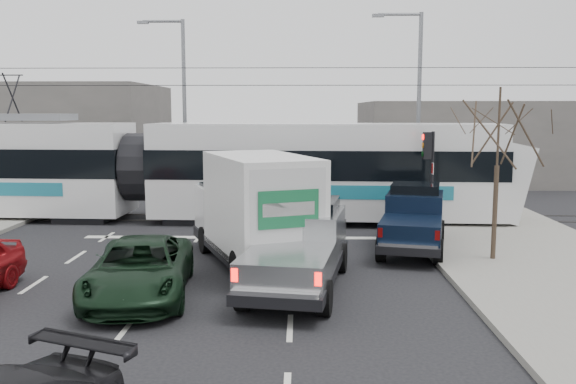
{
  "coord_description": "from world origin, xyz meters",
  "views": [
    {
      "loc": [
        1.91,
        -15.17,
        4.49
      ],
      "look_at": [
        1.5,
        4.83,
        1.8
      ],
      "focal_mm": 38.0,
      "sensor_mm": 36.0,
      "label": 1
    }
  ],
  "objects_px": {
    "green_car": "(140,269)",
    "bare_tree": "(498,135)",
    "street_lamp_far": "(181,98)",
    "traffic_signal": "(429,160)",
    "silver_pickup": "(300,245)",
    "tram": "(139,169)",
    "street_lamp_near": "(415,97)",
    "navy_pickup": "(414,218)",
    "box_truck": "(255,211)"
  },
  "relations": [
    {
      "from": "navy_pickup",
      "to": "green_car",
      "type": "distance_m",
      "value": 9.18
    },
    {
      "from": "silver_pickup",
      "to": "green_car",
      "type": "distance_m",
      "value": 4.03
    },
    {
      "from": "tram",
      "to": "navy_pickup",
      "type": "bearing_deg",
      "value": -24.27
    },
    {
      "from": "bare_tree",
      "to": "street_lamp_far",
      "type": "distance_m",
      "value": 17.97
    },
    {
      "from": "traffic_signal",
      "to": "street_lamp_far",
      "type": "distance_m",
      "value": 14.47
    },
    {
      "from": "bare_tree",
      "to": "silver_pickup",
      "type": "relative_size",
      "value": 0.81
    },
    {
      "from": "box_truck",
      "to": "street_lamp_far",
      "type": "bearing_deg",
      "value": 87.48
    },
    {
      "from": "street_lamp_far",
      "to": "green_car",
      "type": "xyz_separation_m",
      "value": [
        2.23,
        -16.96,
        -4.42
      ]
    },
    {
      "from": "bare_tree",
      "to": "street_lamp_far",
      "type": "xyz_separation_m",
      "value": [
        -11.79,
        13.5,
        1.32
      ]
    },
    {
      "from": "street_lamp_near",
      "to": "box_truck",
      "type": "height_order",
      "value": "street_lamp_near"
    },
    {
      "from": "silver_pickup",
      "to": "navy_pickup",
      "type": "xyz_separation_m",
      "value": [
        3.67,
        4.13,
        -0.04
      ]
    },
    {
      "from": "navy_pickup",
      "to": "green_car",
      "type": "xyz_separation_m",
      "value": [
        -7.53,
        -5.23,
        -0.33
      ]
    },
    {
      "from": "bare_tree",
      "to": "box_truck",
      "type": "distance_m",
      "value": 7.34
    },
    {
      "from": "street_lamp_far",
      "to": "silver_pickup",
      "type": "bearing_deg",
      "value": -68.99
    },
    {
      "from": "green_car",
      "to": "bare_tree",
      "type": "bearing_deg",
      "value": 13.42
    },
    {
      "from": "bare_tree",
      "to": "silver_pickup",
      "type": "bearing_deg",
      "value": -157.57
    },
    {
      "from": "green_car",
      "to": "box_truck",
      "type": "bearing_deg",
      "value": 42.87
    },
    {
      "from": "box_truck",
      "to": "navy_pickup",
      "type": "relative_size",
      "value": 1.32
    },
    {
      "from": "street_lamp_far",
      "to": "street_lamp_near",
      "type": "bearing_deg",
      "value": -9.87
    },
    {
      "from": "street_lamp_near",
      "to": "street_lamp_far",
      "type": "relative_size",
      "value": 1.0
    },
    {
      "from": "street_lamp_near",
      "to": "silver_pickup",
      "type": "distance_m",
      "value": 15.41
    },
    {
      "from": "box_truck",
      "to": "green_car",
      "type": "height_order",
      "value": "box_truck"
    },
    {
      "from": "bare_tree",
      "to": "traffic_signal",
      "type": "distance_m",
      "value": 4.28
    },
    {
      "from": "tram",
      "to": "green_car",
      "type": "distance_m",
      "value": 10.94
    },
    {
      "from": "traffic_signal",
      "to": "street_lamp_near",
      "type": "distance_m",
      "value": 7.91
    },
    {
      "from": "street_lamp_far",
      "to": "box_truck",
      "type": "xyz_separation_m",
      "value": [
        4.79,
        -13.97,
        -3.5
      ]
    },
    {
      "from": "box_truck",
      "to": "navy_pickup",
      "type": "distance_m",
      "value": 5.49
    },
    {
      "from": "street_lamp_near",
      "to": "silver_pickup",
      "type": "relative_size",
      "value": 1.47
    },
    {
      "from": "tram",
      "to": "green_car",
      "type": "relative_size",
      "value": 5.83
    },
    {
      "from": "traffic_signal",
      "to": "silver_pickup",
      "type": "distance_m",
      "value": 8.0
    },
    {
      "from": "green_car",
      "to": "tram",
      "type": "bearing_deg",
      "value": 98.14
    },
    {
      "from": "street_lamp_near",
      "to": "silver_pickup",
      "type": "height_order",
      "value": "street_lamp_near"
    },
    {
      "from": "navy_pickup",
      "to": "traffic_signal",
      "type": "bearing_deg",
      "value": 81.6
    },
    {
      "from": "traffic_signal",
      "to": "navy_pickup",
      "type": "relative_size",
      "value": 0.69
    },
    {
      "from": "street_lamp_far",
      "to": "silver_pickup",
      "type": "xyz_separation_m",
      "value": [
        6.09,
        -15.85,
        -4.05
      ]
    },
    {
      "from": "silver_pickup",
      "to": "box_truck",
      "type": "distance_m",
      "value": 2.35
    },
    {
      "from": "traffic_signal",
      "to": "silver_pickup",
      "type": "bearing_deg",
      "value": -125.74
    },
    {
      "from": "street_lamp_far",
      "to": "green_car",
      "type": "bearing_deg",
      "value": -82.51
    },
    {
      "from": "street_lamp_far",
      "to": "tram",
      "type": "bearing_deg",
      "value": -94.47
    },
    {
      "from": "traffic_signal",
      "to": "box_truck",
      "type": "bearing_deg",
      "value": -142.68
    },
    {
      "from": "tram",
      "to": "green_car",
      "type": "height_order",
      "value": "tram"
    },
    {
      "from": "tram",
      "to": "silver_pickup",
      "type": "height_order",
      "value": "tram"
    },
    {
      "from": "tram",
      "to": "silver_pickup",
      "type": "xyz_separation_m",
      "value": [
        6.59,
        -9.39,
        -1.03
      ]
    },
    {
      "from": "street_lamp_far",
      "to": "green_car",
      "type": "relative_size",
      "value": 1.81
    },
    {
      "from": "box_truck",
      "to": "silver_pickup",
      "type": "bearing_deg",
      "value": -76.82
    },
    {
      "from": "box_truck",
      "to": "green_car",
      "type": "xyz_separation_m",
      "value": [
        -2.56,
        -2.98,
        -0.92
      ]
    },
    {
      "from": "street_lamp_far",
      "to": "bare_tree",
      "type": "bearing_deg",
      "value": -48.88
    },
    {
      "from": "street_lamp_near",
      "to": "box_truck",
      "type": "bearing_deg",
      "value": -119.26
    },
    {
      "from": "tram",
      "to": "green_car",
      "type": "bearing_deg",
      "value": -72.52
    },
    {
      "from": "traffic_signal",
      "to": "street_lamp_far",
      "type": "xyz_separation_m",
      "value": [
        -10.66,
        9.5,
        2.37
      ]
    }
  ]
}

